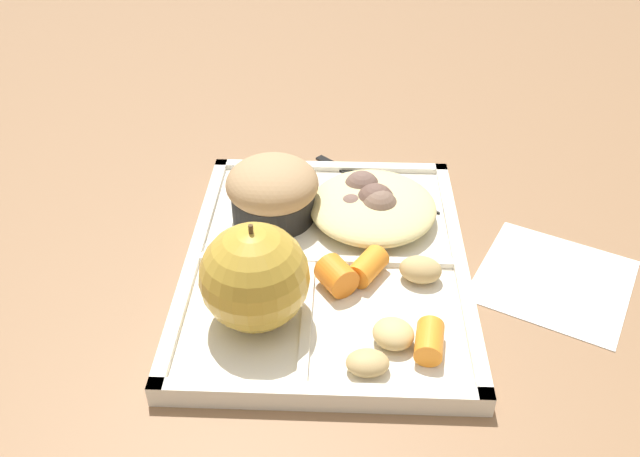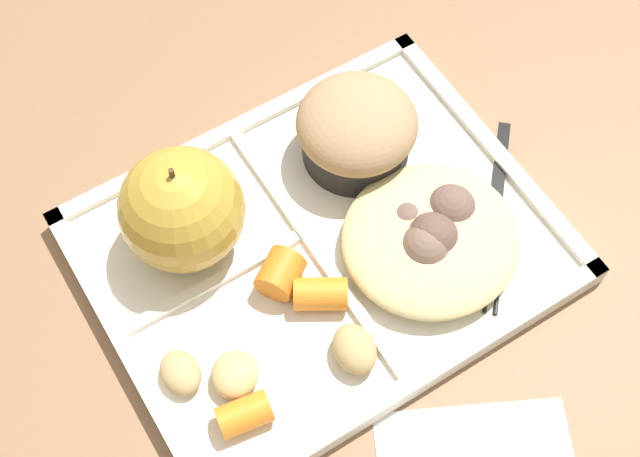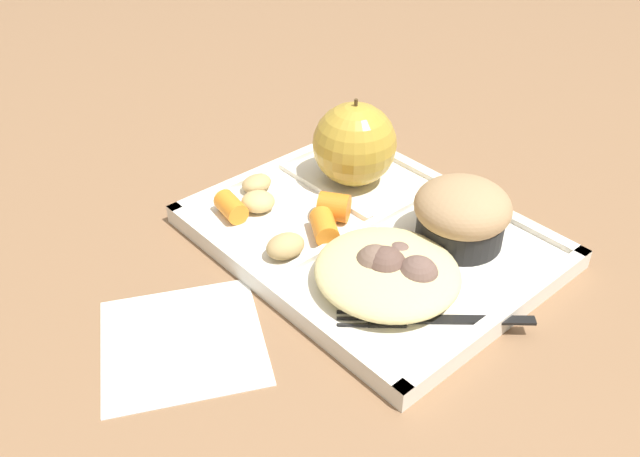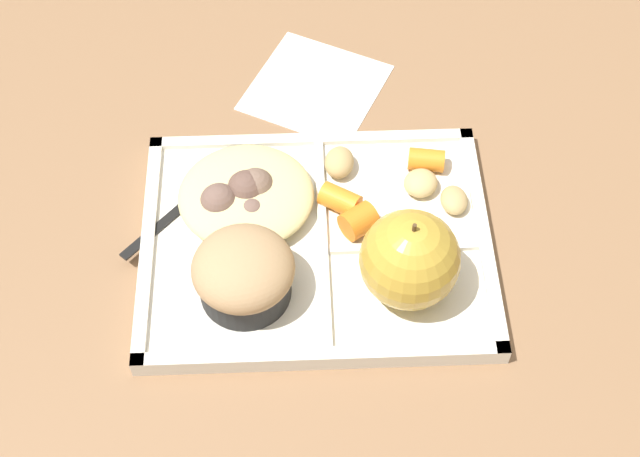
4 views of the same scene
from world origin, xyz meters
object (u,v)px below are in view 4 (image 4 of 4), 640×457
object	(u,v)px
bran_muffin	(244,274)
green_apple	(410,260)
plastic_fork	(193,198)
lunch_tray	(317,244)

from	to	relation	value
bran_muffin	green_apple	bearing A→B (deg)	180.00
plastic_fork	lunch_tray	bearing A→B (deg)	155.73
green_apple	bran_muffin	distance (m)	0.14
lunch_tray	plastic_fork	xyz separation A→B (m)	(0.11, -0.05, 0.01)
green_apple	bran_muffin	bearing A→B (deg)	-0.00
lunch_tray	green_apple	size ratio (longest dim) A/B	3.41
green_apple	bran_muffin	size ratio (longest dim) A/B	1.06
green_apple	plastic_fork	bearing A→B (deg)	-28.71
green_apple	bran_muffin	world-z (taller)	green_apple
bran_muffin	plastic_fork	xyz separation A→B (m)	(0.05, -0.10, -0.03)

